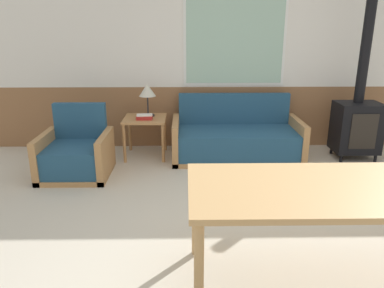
{
  "coord_description": "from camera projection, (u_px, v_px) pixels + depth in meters",
  "views": [
    {
      "loc": [
        -0.68,
        -2.87,
        1.78
      ],
      "look_at": [
        -0.61,
        1.02,
        0.53
      ],
      "focal_mm": 35.0,
      "sensor_mm": 36.0,
      "label": 1
    }
  ],
  "objects": [
    {
      "name": "side_table",
      "position": [
        145.0,
        124.0,
        5.17
      ],
      "size": [
        0.58,
        0.58,
        0.56
      ],
      "color": "#B27F4C",
      "rests_on": "ground_plane"
    },
    {
      "name": "ground_plane",
      "position": [
        264.0,
        237.0,
        3.29
      ],
      "size": [
        16.0,
        16.0,
        0.0
      ],
      "primitive_type": "plane",
      "color": "beige"
    },
    {
      "name": "wood_stove",
      "position": [
        358.0,
        117.0,
        5.07
      ],
      "size": [
        0.59,
        0.45,
        2.32
      ],
      "color": "black",
      "rests_on": "ground_plane"
    },
    {
      "name": "dining_table",
      "position": [
        340.0,
        195.0,
        2.5
      ],
      "size": [
        2.03,
        0.87,
        0.76
      ],
      "color": "tan",
      "rests_on": "ground_plane"
    },
    {
      "name": "wall_back",
      "position": [
        233.0,
        55.0,
        5.37
      ],
      "size": [
        7.2,
        0.09,
        2.7
      ],
      "color": "#8E603D",
      "rests_on": "ground_plane"
    },
    {
      "name": "book_stack",
      "position": [
        144.0,
        117.0,
        5.03
      ],
      "size": [
        0.22,
        0.13,
        0.07
      ],
      "color": "#B22823",
      "rests_on": "side_table"
    },
    {
      "name": "table_lamp",
      "position": [
        147.0,
        92.0,
        5.13
      ],
      "size": [
        0.23,
        0.23,
        0.45
      ],
      "color": "#262628",
      "rests_on": "side_table"
    },
    {
      "name": "couch",
      "position": [
        236.0,
        140.0,
        5.19
      ],
      "size": [
        1.75,
        0.85,
        0.84
      ],
      "color": "#B27F4C",
      "rests_on": "ground_plane"
    },
    {
      "name": "armchair",
      "position": [
        76.0,
        155.0,
        4.59
      ],
      "size": [
        0.81,
        0.77,
        0.84
      ],
      "rotation": [
        0.0,
        0.0,
        0.04
      ],
      "color": "#B27F4C",
      "rests_on": "ground_plane"
    }
  ]
}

